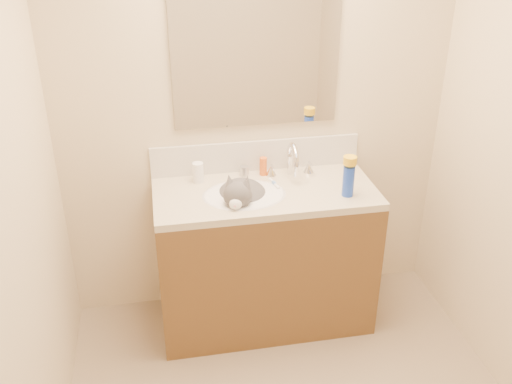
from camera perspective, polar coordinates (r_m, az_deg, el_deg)
name	(u,v)px	position (r m, az deg, el deg)	size (l,w,h in m)	color
room_shell	(324,154)	(1.95, 6.78, 3.76)	(2.24, 2.54, 2.52)	beige
vanity_cabinet	(265,260)	(3.30, 0.87, -6.79)	(1.20, 0.55, 0.82)	brown
counter_slab	(265,193)	(3.08, 0.93, -0.15)	(1.20, 0.55, 0.04)	beige
basin	(244,206)	(3.06, -1.17, -1.43)	(0.45, 0.36, 0.14)	white
faucet	(292,163)	(3.19, 3.63, 2.93)	(0.28, 0.20, 0.21)	silver
cat	(242,199)	(3.05, -1.43, -0.67)	(0.37, 0.43, 0.32)	#4C494B
backsplash	(256,156)	(3.26, 0.02, 3.66)	(1.20, 0.02, 0.18)	silver
mirror	(256,52)	(3.08, 0.02, 13.78)	(0.90, 0.02, 0.80)	white
pill_bottle	(198,172)	(3.16, -5.81, 1.96)	(0.06, 0.06, 0.11)	white
pill_label	(198,175)	(3.16, -5.80, 1.75)	(0.05, 0.05, 0.04)	#FA5829
silver_jar	(244,171)	(3.22, -1.17, 2.12)	(0.05, 0.05, 0.06)	#B7B7BC
amber_bottle	(263,166)	(3.22, 0.73, 2.59)	(0.04, 0.04, 0.10)	orange
toothbrush	(274,183)	(3.14, 1.81, 0.88)	(0.01, 0.13, 0.01)	white
toothbrush_head	(274,183)	(3.13, 1.81, 0.93)	(0.01, 0.03, 0.01)	#6C99E6
spray_can	(348,181)	(3.02, 9.22, 1.08)	(0.06, 0.06, 0.17)	blue
spray_cap	(350,160)	(2.97, 9.39, 3.13)	(0.07, 0.07, 0.04)	yellow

